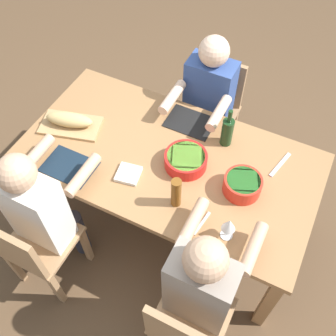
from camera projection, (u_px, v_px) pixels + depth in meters
name	position (u px, v px, depth m)	size (l,w,h in m)	color
ground_plane	(168.00, 215.00, 3.09)	(8.00, 8.00, 0.00)	brown
dining_table	(168.00, 165.00, 2.55)	(1.89, 1.00, 0.74)	#9E7044
chair_far_center	(214.00, 105.00, 3.14)	(0.40, 0.40, 0.85)	#A87F56
diner_far_center	(207.00, 100.00, 2.87)	(0.41, 0.53, 1.20)	#2D2D38
chair_near_right	(187.00, 327.00, 2.13)	(0.40, 0.40, 0.85)	#A87F56
diner_near_right	(203.00, 284.00, 2.05)	(0.41, 0.53, 1.20)	#2D2D38
chair_near_left	(32.00, 248.00, 2.40)	(0.40, 0.40, 0.85)	#A87F56
diner_near_left	(42.00, 207.00, 2.33)	(0.41, 0.53, 1.20)	#2D2D38
serving_bowl_salad	(186.00, 159.00, 2.42)	(0.27, 0.27, 0.09)	red
serving_bowl_greens	(243.00, 184.00, 2.30)	(0.23, 0.23, 0.11)	red
cutting_board	(71.00, 125.00, 2.64)	(0.40, 0.22, 0.02)	tan
bread_loaf	(69.00, 120.00, 2.60)	(0.32, 0.11, 0.09)	tan
wine_bottle	(227.00, 131.00, 2.48)	(0.08, 0.08, 0.29)	#193819
beer_bottle	(176.00, 193.00, 2.21)	(0.06, 0.06, 0.22)	brown
wine_glass	(229.00, 225.00, 2.08)	(0.08, 0.08, 0.17)	silver
placemat_far_center	(190.00, 122.00, 2.67)	(0.32, 0.23, 0.01)	black
fork_near_right	(202.00, 223.00, 2.21)	(0.02, 0.17, 0.01)	silver
placemat_near_left	(69.00, 166.00, 2.45)	(0.32, 0.23, 0.01)	#142333
carving_knife	(280.00, 165.00, 2.45)	(0.23, 0.02, 0.01)	silver
napkin_stack	(129.00, 174.00, 2.40)	(0.14, 0.14, 0.02)	white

